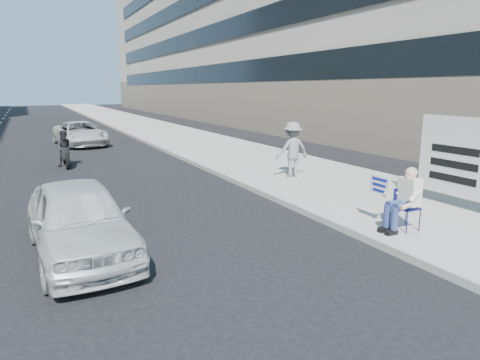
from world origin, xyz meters
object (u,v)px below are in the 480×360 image
white_sedan_near (79,219)px  motorcycle (66,150)px  white_sedan_far (80,133)px  protest_banner (474,159)px  jogger (292,150)px  seated_protester (403,196)px

white_sedan_near → motorcycle: (0.56, 9.86, -0.05)m
white_sedan_near → white_sedan_far: 16.48m
protest_banner → white_sedan_far: protest_banner is taller
protest_banner → motorcycle: protest_banner is taller
white_sedan_near → white_sedan_far: size_ratio=0.87×
jogger → white_sedan_far: jogger is taller
seated_protester → white_sedan_near: 6.28m
motorcycle → seated_protester: bearing=-59.4°
seated_protester → white_sedan_far: 18.74m
white_sedan_near → white_sedan_far: white_sedan_near is taller
seated_protester → white_sedan_far: bearing=102.9°
protest_banner → white_sedan_near: (-8.48, 1.60, -0.72)m
seated_protester → white_sedan_far: (-4.18, 18.26, -0.24)m
seated_protester → white_sedan_near: size_ratio=0.33×
jogger → protest_banner: bearing=107.6°
jogger → protest_banner: protest_banner is taller
white_sedan_far → white_sedan_near: bearing=-103.8°
seated_protester → protest_banner: protest_banner is taller
white_sedan_near → white_sedan_far: bearing=80.7°
jogger → protest_banner: (1.51, -5.30, 0.35)m
seated_protester → jogger: size_ratio=0.73×
jogger → white_sedan_far: bearing=-66.1°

